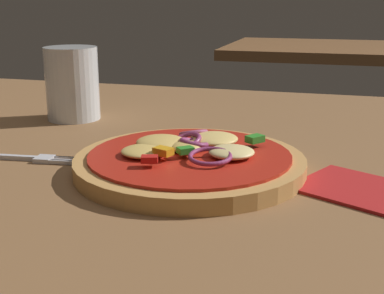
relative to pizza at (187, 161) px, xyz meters
name	(u,v)px	position (x,y,z in m)	size (l,w,h in m)	color
dining_table	(190,187)	(0.00, 0.00, -0.03)	(1.24, 0.95, 0.03)	brown
pizza	(187,161)	(0.00, 0.00, 0.00)	(0.23, 0.23, 0.03)	tan
fork	(9,157)	(-0.19, -0.01, -0.01)	(0.19, 0.03, 0.01)	silver
beer_glass	(73,88)	(-0.22, 0.18, 0.03)	(0.07, 0.07, 0.10)	silver
napkin	(360,189)	(0.17, -0.01, -0.01)	(0.13, 0.12, 0.00)	#B21E1E
background_table	(328,50)	(0.09, 1.45, -0.03)	(0.69, 0.54, 0.03)	brown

